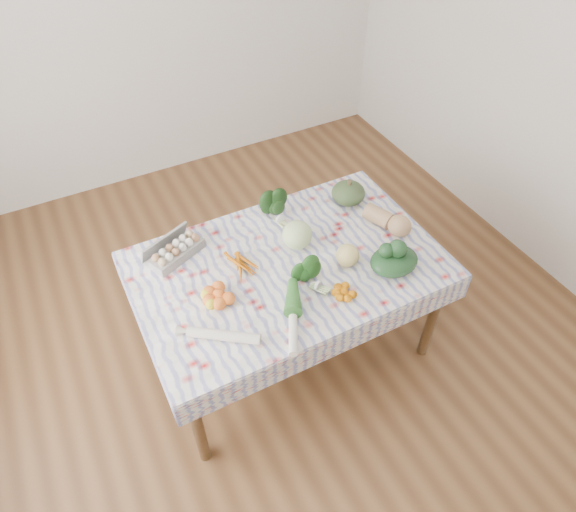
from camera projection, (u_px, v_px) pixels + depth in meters
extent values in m
plane|color=brown|center=(288.00, 345.00, 3.33)|extent=(4.50, 4.50, 0.00)
cube|color=silver|center=(146.00, 7.00, 3.74)|extent=(4.00, 0.04, 2.80)
cube|color=brown|center=(288.00, 268.00, 2.81)|extent=(1.60, 1.00, 0.04)
cylinder|color=brown|center=(198.00, 425.00, 2.56)|extent=(0.06, 0.06, 0.71)
cylinder|color=brown|center=(433.00, 317.00, 3.04)|extent=(0.06, 0.06, 0.71)
cylinder|color=brown|center=(147.00, 304.00, 3.11)|extent=(0.06, 0.06, 0.71)
cylinder|color=brown|center=(352.00, 229.00, 3.59)|extent=(0.06, 0.06, 0.71)
cube|color=white|center=(288.00, 264.00, 2.79)|extent=(1.66, 1.06, 0.01)
cube|color=#969591|center=(177.00, 252.00, 2.79)|extent=(0.34, 0.24, 0.08)
cube|color=orange|center=(243.00, 265.00, 2.76)|extent=(0.23, 0.22, 0.04)
ellipsoid|color=#163411|center=(275.00, 211.00, 2.99)|extent=(0.18, 0.16, 0.14)
ellipsoid|color=#3C542C|center=(348.00, 193.00, 3.12)|extent=(0.27, 0.27, 0.13)
sphere|color=#C2E193|center=(297.00, 235.00, 2.83)|extent=(0.19, 0.19, 0.17)
ellipsoid|color=tan|center=(388.00, 219.00, 2.95)|extent=(0.22, 0.31, 0.13)
cube|color=orange|center=(219.00, 295.00, 2.58)|extent=(0.25, 0.25, 0.07)
ellipsoid|color=#1C5118|center=(311.00, 279.00, 2.64)|extent=(0.19, 0.19, 0.10)
cube|color=orange|center=(344.00, 292.00, 2.62)|extent=(0.15, 0.15, 0.05)
sphere|color=#E8D274|center=(348.00, 255.00, 2.74)|extent=(0.13, 0.13, 0.13)
ellipsoid|color=#143318|center=(394.00, 261.00, 2.72)|extent=(0.32, 0.29, 0.12)
cylinder|color=white|center=(224.00, 336.00, 2.42)|extent=(0.33, 0.26, 0.05)
cylinder|color=white|center=(293.00, 318.00, 2.50)|extent=(0.24, 0.39, 0.05)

